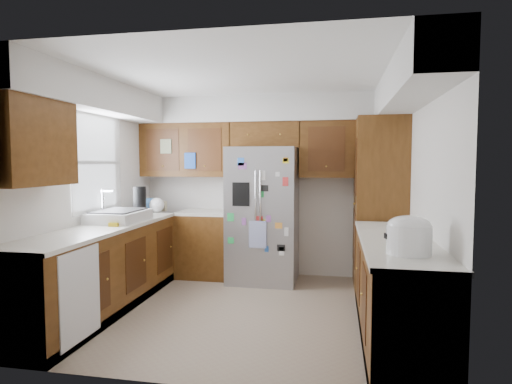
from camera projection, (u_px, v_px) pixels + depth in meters
floor at (244, 311)px, 4.62m from camera, size 3.60×3.60×0.00m
room_shell at (242, 143)px, 4.87m from camera, size 3.64×3.24×2.52m
left_counter_run at (128, 265)px, 4.87m from camera, size 1.36×3.20×0.92m
right_counter_run at (396, 294)px, 3.85m from camera, size 0.63×2.25×0.92m
pantry at (379, 204)px, 5.40m from camera, size 0.60×0.90×2.15m
fridge at (263, 215)px, 5.74m from camera, size 0.90×0.79×1.80m
bridge_cabinet at (266, 135)px, 5.88m from camera, size 0.96×0.34×0.35m
fridge_top_items at (271, 113)px, 5.80m from camera, size 0.75×0.30×0.27m
sink_assembly at (119, 216)px, 4.92m from camera, size 0.52×0.74×0.37m
left_counter_clutter at (147, 204)px, 5.62m from camera, size 0.32×0.81×0.38m
rice_cooker at (409, 234)px, 3.18m from camera, size 0.34×0.33×0.29m
paper_towel at (408, 238)px, 3.15m from camera, size 0.11×0.11×0.25m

